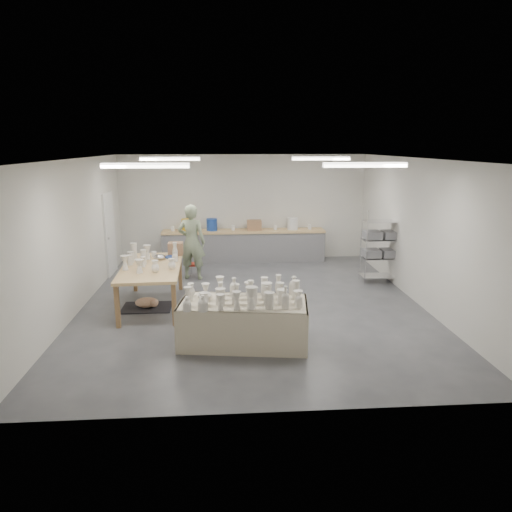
{
  "coord_description": "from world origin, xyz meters",
  "views": [
    {
      "loc": [
        -0.55,
        -9.06,
        3.27
      ],
      "look_at": [
        0.09,
        -0.03,
        1.05
      ],
      "focal_mm": 32.0,
      "sensor_mm": 36.0,
      "label": 1
    }
  ],
  "objects": [
    {
      "name": "cat",
      "position": [
        -2.14,
        -0.09,
        0.12
      ],
      "size": [
        0.49,
        0.37,
        0.2
      ],
      "rotation": [
        0.0,
        0.0,
        0.03
      ],
      "color": "white",
      "rests_on": "rug"
    },
    {
      "name": "potter",
      "position": [
        -1.36,
        2.0,
        0.93
      ],
      "size": [
        0.75,
        0.57,
        1.86
      ],
      "primitive_type": "imported",
      "rotation": [
        0.0,
        0.0,
        2.94
      ],
      "color": "#92A37E",
      "rests_on": "ground"
    },
    {
      "name": "rug",
      "position": [
        -2.17,
        -0.08,
        0.01
      ],
      "size": [
        1.0,
        0.7,
        0.02
      ],
      "primitive_type": "cube",
      "color": "black",
      "rests_on": "ground"
    },
    {
      "name": "work_table",
      "position": [
        -2.03,
        0.12,
        0.87
      ],
      "size": [
        1.25,
        2.36,
        1.24
      ],
      "rotation": [
        0.0,
        0.0,
        0.04
      ],
      "color": "tan",
      "rests_on": "ground"
    },
    {
      "name": "red_stool",
      "position": [
        -1.36,
        2.27,
        0.28
      ],
      "size": [
        0.36,
        0.36,
        0.31
      ],
      "rotation": [
        0.0,
        0.0,
        -0.09
      ],
      "color": "red",
      "rests_on": "ground"
    },
    {
      "name": "room",
      "position": [
        -0.11,
        0.08,
        2.06
      ],
      "size": [
        8.0,
        8.02,
        3.0
      ],
      "color": "#424449",
      "rests_on": "ground"
    },
    {
      "name": "wire_shelf",
      "position": [
        3.2,
        1.4,
        0.92
      ],
      "size": [
        0.88,
        0.48,
        1.8
      ],
      "color": "silver",
      "rests_on": "ground"
    },
    {
      "name": "back_counter",
      "position": [
        -0.01,
        3.68,
        0.49
      ],
      "size": [
        4.6,
        0.6,
        1.24
      ],
      "color": "tan",
      "rests_on": "ground"
    },
    {
      "name": "drying_table",
      "position": [
        -0.25,
        -1.93,
        0.42
      ],
      "size": [
        2.23,
        1.28,
        1.11
      ],
      "rotation": [
        0.0,
        0.0,
        -0.14
      ],
      "color": "olive",
      "rests_on": "ground"
    }
  ]
}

